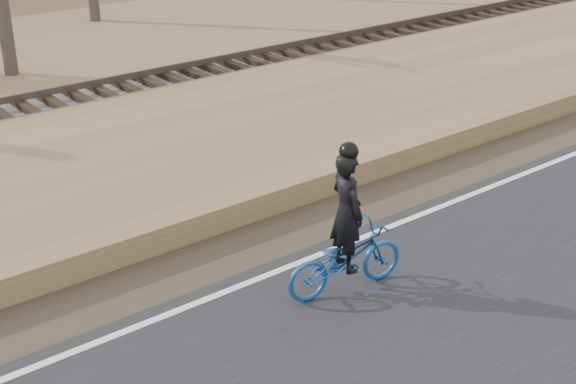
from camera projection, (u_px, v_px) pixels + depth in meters
ground at (384, 241)px, 12.63m from camera, size 120.00×120.00×0.00m
road at (515, 306)px, 10.83m from camera, size 120.00×6.00×0.06m
edge_line at (375, 232)px, 12.75m from camera, size 120.00×0.12×0.01m
shoulder at (334, 214)px, 13.48m from camera, size 120.00×1.60×0.04m
embankment at (232, 151)px, 15.54m from camera, size 120.00×5.00×0.44m
ballast at (137, 103)px, 18.25m from camera, size 120.00×3.00×0.45m
railroad at (135, 91)px, 18.12m from camera, size 120.00×2.40×0.29m
cyclist at (346, 245)px, 10.90m from camera, size 1.88×0.90×2.19m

